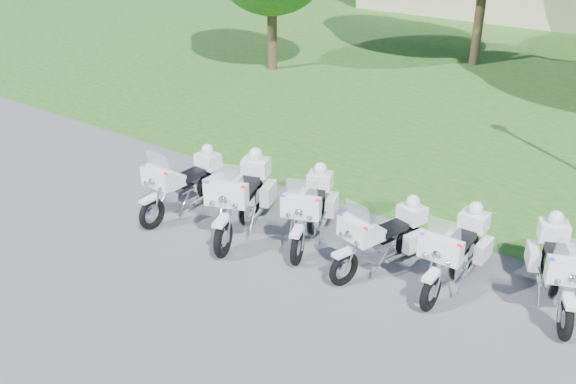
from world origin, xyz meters
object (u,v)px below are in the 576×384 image
Objects in this scene: motorcycle_0 at (185,182)px; motorcycle_1 at (243,196)px; motorcycle_5 at (558,266)px; motorcycle_2 at (311,208)px; motorcycle_4 at (456,250)px; motorcycle_3 at (384,236)px.

motorcycle_0 is 0.93× the size of motorcycle_1.
motorcycle_1 is at bearing -13.36° from motorcycle_5.
motorcycle_2 is (2.75, 0.59, 0.01)m from motorcycle_0.
motorcycle_3 is at bearing 12.66° from motorcycle_4.
motorcycle_2 is at bearing -16.30° from motorcycle_5.
motorcycle_4 is (5.61, 0.78, -0.00)m from motorcycle_0.
motorcycle_3 is 2.86m from motorcycle_5.
motorcycle_3 is 0.94× the size of motorcycle_4.
motorcycle_4 is at bearing 169.19° from motorcycle_1.
motorcycle_3 is at bearing 155.94° from motorcycle_2.
motorcycle_4 is at bearing -172.57° from motorcycle_0.
motorcycle_3 is (2.91, 0.39, -0.10)m from motorcycle_1.
motorcycle_5 is (2.76, 0.76, 0.03)m from motorcycle_3.
motorcycle_5 is (5.67, 1.14, -0.07)m from motorcycle_1.
motorcycle_2 reaches higher than motorcycle_4.
motorcycle_2 is 1.02× the size of motorcycle_5.
motorcycle_5 is at bearing 168.07° from motorcycle_2.
motorcycle_1 is (1.48, 0.10, 0.08)m from motorcycle_0.
motorcycle_5 reaches higher than motorcycle_3.
motorcycle_4 is at bearing -7.72° from motorcycle_5.
motorcycle_0 is at bearing -16.07° from motorcycle_1.
motorcycle_1 reaches higher than motorcycle_4.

